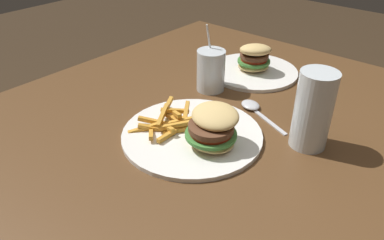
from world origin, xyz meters
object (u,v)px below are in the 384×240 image
(beer_glass, at_px, (313,112))
(juice_glass, at_px, (211,72))
(meal_plate_near, at_px, (198,131))
(spoon, at_px, (252,107))
(meal_plate_far, at_px, (254,65))

(beer_glass, bearing_deg, juice_glass, 167.79)
(meal_plate_near, distance_m, beer_glass, 0.24)
(spoon, bearing_deg, meal_plate_near, 108.39)
(meal_plate_near, distance_m, spoon, 0.19)
(juice_glass, xyz_separation_m, spoon, (0.15, -0.02, -0.04))
(meal_plate_near, relative_size, meal_plate_far, 1.18)
(meal_plate_near, height_order, spoon, meal_plate_near)
(meal_plate_near, relative_size, beer_glass, 1.84)
(beer_glass, bearing_deg, meal_plate_far, 140.80)
(juice_glass, height_order, spoon, juice_glass)
(spoon, height_order, meal_plate_far, meal_plate_far)
(beer_glass, xyz_separation_m, meal_plate_far, (-0.28, 0.23, -0.05))
(spoon, bearing_deg, beer_glass, -173.87)
(beer_glass, height_order, meal_plate_far, beer_glass)
(spoon, bearing_deg, meal_plate_far, -35.00)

